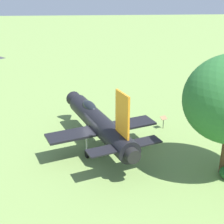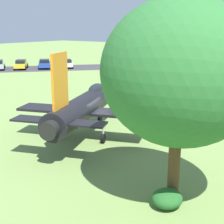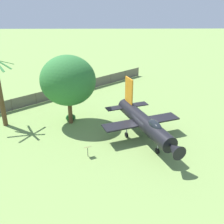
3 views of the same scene
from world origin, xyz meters
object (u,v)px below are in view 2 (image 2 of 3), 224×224
(shrub_near_fence, at_px, (167,198))
(parked_car_blue, at_px, (45,64))
(info_plaque, at_px, (187,127))
(parked_car_white, at_px, (66,63))
(display_jet, at_px, (87,104))
(shade_tree, at_px, (179,73))
(parked_car_yellow, at_px, (21,64))

(shrub_near_fence, bearing_deg, parked_car_blue, -36.65)
(info_plaque, bearing_deg, parked_car_white, -34.82)
(display_jet, distance_m, parked_car_white, 36.28)
(display_jet, xyz_separation_m, parked_car_white, (26.13, -25.13, -1.33))
(shade_tree, distance_m, shrub_near_fence, 5.04)
(parked_car_white, distance_m, parked_car_yellow, 7.52)
(shade_tree, bearing_deg, shrub_near_fence, 99.16)
(info_plaque, height_order, parked_car_white, parked_car_white)
(info_plaque, bearing_deg, shade_tree, 109.46)
(parked_car_white, bearing_deg, info_plaque, -175.49)
(shade_tree, distance_m, info_plaque, 8.95)
(info_plaque, xyz_separation_m, parked_car_white, (31.97, -22.24, -0.08))
(parked_car_white, bearing_deg, shade_tree, 178.80)
(parked_car_yellow, bearing_deg, parked_car_white, 92.79)
(shade_tree, height_order, info_plaque, shade_tree)
(shrub_near_fence, xyz_separation_m, info_plaque, (2.70, -8.04, 0.49))
(info_plaque, height_order, parked_car_yellow, parked_car_yellow)
(shade_tree, height_order, parked_car_blue, shade_tree)
(display_jet, relative_size, parked_car_yellow, 2.56)
(parked_car_white, relative_size, parked_car_blue, 0.96)
(info_plaque, bearing_deg, display_jet, 26.36)
(display_jet, height_order, parked_car_white, display_jet)
(info_plaque, distance_m, parked_car_blue, 39.72)
(display_jet, xyz_separation_m, parked_car_yellow, (31.28, -19.66, -1.34))
(parked_car_yellow, bearing_deg, shade_tree, 14.82)
(shade_tree, xyz_separation_m, info_plaque, (2.58, -7.30, -4.49))
(display_jet, xyz_separation_m, shade_tree, (-8.42, 4.41, 3.24))
(display_jet, height_order, parked_car_blue, display_jet)
(shrub_near_fence, distance_m, info_plaque, 8.50)
(shade_tree, distance_m, parked_car_blue, 46.09)
(shrub_near_fence, bearing_deg, info_plaque, -71.45)
(parked_car_blue, relative_size, parked_car_yellow, 1.01)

